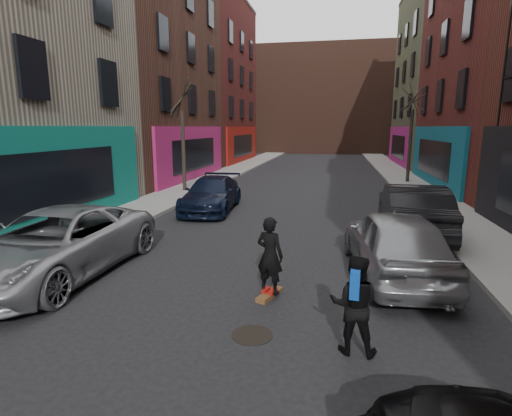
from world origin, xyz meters
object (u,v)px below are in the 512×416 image
at_px(parked_left_end, 212,194).
at_px(manhole, 252,335).
at_px(parked_right_end, 412,210).
at_px(pedestrian, 354,304).
at_px(skateboard, 270,295).
at_px(skateboarder, 270,255).
at_px(parked_right_far, 395,242).
at_px(tree_left_far, 183,129).
at_px(tree_right_far, 411,126).
at_px(parked_left_far, 56,244).

height_order(parked_left_end, manhole, parked_left_end).
xyz_separation_m(parked_right_end, pedestrian, (-2.13, -7.45, -0.05)).
relative_size(skateboard, skateboarder, 0.50).
bearing_deg(parked_right_far, pedestrian, 68.17).
bearing_deg(parked_right_end, manhole, 64.56).
bearing_deg(skateboard, tree_left_far, 137.58).
bearing_deg(pedestrian, tree_right_far, -96.70).
bearing_deg(pedestrian, parked_left_end, -56.77).
relative_size(parked_right_end, skateboarder, 3.18).
bearing_deg(tree_left_far, tree_right_far, 25.82).
xyz_separation_m(tree_left_far, manhole, (6.69, -14.12, -3.37)).
height_order(parked_left_end, pedestrian, pedestrian).
height_order(parked_left_far, parked_left_end, parked_left_far).
height_order(parked_left_far, skateboarder, skateboarder).
height_order(parked_left_end, parked_right_end, parked_right_end).
relative_size(parked_left_end, skateboarder, 2.99).
height_order(tree_left_far, parked_right_end, tree_left_far).
xyz_separation_m(skateboard, skateboarder, (0.00, 0.00, 0.85)).
bearing_deg(pedestrian, skateboard, -43.10).
xyz_separation_m(parked_left_far, skateboarder, (5.13, -0.24, 0.12)).
height_order(skateboard, pedestrian, pedestrian).
relative_size(tree_right_far, parked_right_far, 1.43).
xyz_separation_m(tree_left_far, tree_right_far, (12.40, 6.00, 0.15)).
distance_m(tree_left_far, pedestrian, 16.74).
height_order(parked_left_far, skateboard, parked_left_far).
bearing_deg(parked_left_end, tree_right_far, 43.04).
bearing_deg(parked_left_end, parked_right_far, -48.74).
height_order(skateboarder, manhole, skateboarder).
xyz_separation_m(tree_right_far, parked_left_far, (-10.80, -18.28, -2.75)).
bearing_deg(parked_right_end, skateboard, 58.61).
bearing_deg(parked_right_far, parked_left_far, 6.19).
distance_m(tree_left_far, skateboard, 14.60).
bearing_deg(parked_right_end, tree_right_far, -96.70).
height_order(tree_left_far, tree_right_far, tree_right_far).
xyz_separation_m(tree_left_far, pedestrian, (8.33, -14.29, -2.58)).
bearing_deg(manhole, parked_left_far, 160.10).
relative_size(tree_right_far, skateboard, 8.50).
relative_size(tree_right_far, parked_right_end, 1.33).
bearing_deg(parked_left_far, tree_left_far, 98.18).
distance_m(parked_left_end, skateboard, 9.10).
relative_size(parked_right_far, parked_right_end, 0.93).
xyz_separation_m(tree_left_far, parked_right_far, (9.40, -10.70, -2.57)).
height_order(tree_left_far, parked_left_end, tree_left_far).
bearing_deg(pedestrian, manhole, -1.18).
bearing_deg(skateboard, parked_left_end, 134.37).
xyz_separation_m(parked_right_far, parked_right_end, (1.06, 3.86, 0.03)).
relative_size(parked_left_far, pedestrian, 3.58).
relative_size(parked_right_end, pedestrian, 3.25).
distance_m(tree_left_far, parked_left_far, 12.65).
xyz_separation_m(parked_left_end, pedestrian, (5.45, -9.99, 0.10)).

